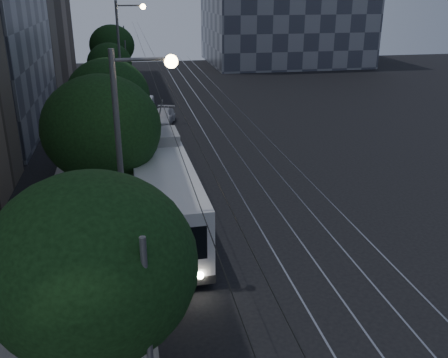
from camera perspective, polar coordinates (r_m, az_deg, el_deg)
name	(u,v)px	position (r m, az deg, el deg)	size (l,w,h in m)	color
ground	(262,244)	(22.23, 4.41, -7.39)	(120.00, 120.00, 0.00)	black
sidewalk	(103,131)	(40.26, -13.70, 5.30)	(5.00, 90.00, 0.15)	slate
tram_rails	(228,126)	(40.99, 0.45, 6.08)	(4.52, 90.00, 0.02)	#9A9AA2
overhead_wires	(133,87)	(39.46, -10.41, 10.31)	(2.23, 90.00, 6.00)	black
trolleybus	(162,189)	(23.56, -7.08, -1.17)	(2.90, 12.57, 5.63)	silver
pickup_silver	(156,172)	(28.56, -7.83, 0.85)	(2.70, 5.85, 1.62)	gray
car_white_a	(145,131)	(37.26, -8.99, 5.41)	(1.67, 4.15, 1.41)	silver
car_white_b	(162,117)	(41.61, -7.05, 7.01)	(1.72, 4.24, 1.23)	silver
car_white_c	(145,105)	(46.20, -9.04, 8.40)	(1.45, 4.17, 1.37)	white
car_white_d	(138,87)	(54.03, -9.84, 10.27)	(1.85, 4.60, 1.57)	silver
tree_0	(92,267)	(12.39, -14.85, -9.67)	(5.07, 5.07, 6.67)	black
tree_1	(102,128)	(23.27, -13.81, 5.63)	(5.38, 5.38, 7.05)	black
tree_2	(108,96)	(30.09, -13.09, 9.21)	(4.80, 4.80, 6.86)	black
tree_3	(103,90)	(35.46, -13.64, 9.82)	(4.03, 4.03, 5.87)	black
tree_4	(110,63)	(49.28, -12.94, 12.77)	(4.15, 4.15, 5.83)	black
tree_5	(112,45)	(57.96, -12.68, 14.67)	(4.89, 4.89, 6.89)	black
streetlamp_near	(131,153)	(17.03, -10.55, 2.92)	(2.17, 0.44, 8.79)	#5F5F61
streetlamp_far	(125,52)	(41.29, -11.29, 14.07)	(2.36, 0.44, 9.70)	#5F5F61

